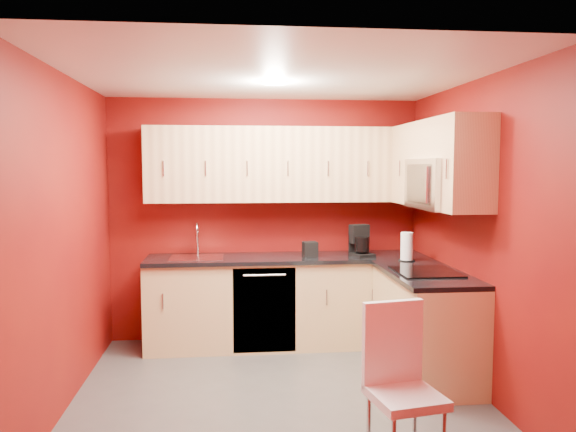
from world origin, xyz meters
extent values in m
plane|color=#494644|center=(0.00, 0.00, 0.00)|extent=(3.20, 3.20, 0.00)
plane|color=white|center=(0.00, 0.00, 2.50)|extent=(3.20, 3.20, 0.00)
plane|color=maroon|center=(0.00, 1.50, 1.25)|extent=(3.20, 0.00, 3.20)
plane|color=maroon|center=(0.00, -1.50, 1.25)|extent=(3.20, 0.00, 3.20)
plane|color=maroon|center=(-1.60, 0.00, 1.25)|extent=(0.00, 3.00, 3.00)
plane|color=maroon|center=(1.60, 0.00, 1.25)|extent=(0.00, 3.00, 3.00)
cube|color=tan|center=(0.20, 1.20, 0.43)|extent=(2.80, 0.60, 0.87)
cube|color=tan|center=(1.30, 0.25, 0.43)|extent=(0.60, 1.30, 0.87)
cube|color=black|center=(0.20, 1.19, 0.89)|extent=(2.80, 0.63, 0.04)
cube|color=black|center=(1.29, 0.23, 0.89)|extent=(0.63, 1.27, 0.04)
cube|color=#E1B97F|center=(0.20, 1.32, 1.83)|extent=(2.80, 0.35, 0.75)
cube|color=#E1B97F|center=(1.43, 0.86, 1.83)|extent=(0.35, 0.57, 0.75)
cube|color=#E1B97F|center=(1.43, -0.29, 1.83)|extent=(0.35, 0.22, 0.75)
cube|color=#E1B97F|center=(1.43, 0.20, 2.04)|extent=(0.35, 0.76, 0.33)
cube|color=silver|center=(1.40, 0.20, 1.66)|extent=(0.40, 0.76, 0.42)
cube|color=black|center=(1.21, 0.20, 1.66)|extent=(0.02, 0.62, 0.33)
cylinder|color=silver|center=(1.19, -0.03, 1.66)|extent=(0.02, 0.02, 0.29)
cube|color=black|center=(1.28, 0.20, 0.92)|extent=(0.50, 0.55, 0.01)
cube|color=silver|center=(-0.70, 1.18, 0.91)|extent=(0.52, 0.42, 0.02)
cylinder|color=silver|center=(-0.70, 1.38, 1.04)|extent=(0.02, 0.02, 0.26)
torus|color=silver|center=(-0.70, 1.31, 1.17)|extent=(0.02, 0.16, 0.16)
cylinder|color=silver|center=(-0.70, 1.24, 1.11)|extent=(0.02, 0.02, 0.12)
cube|color=black|center=(-0.05, 0.91, 0.43)|extent=(0.60, 0.02, 0.82)
cylinder|color=white|center=(0.00, 0.30, 2.48)|extent=(0.20, 0.20, 0.01)
camera|label=1|loc=(-0.38, -4.35, 1.80)|focal=35.00mm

